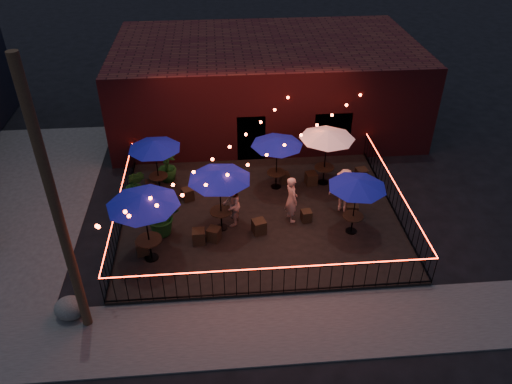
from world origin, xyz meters
TOP-DOWN VIEW (x-y plane):
  - ground at (0.00, 0.00)m, footprint 110.00×110.00m
  - patio at (0.00, 2.00)m, footprint 10.00×8.00m
  - sidewalk at (0.00, -3.25)m, footprint 18.00×2.50m
  - brick_building at (1.00, 9.99)m, footprint 14.00×8.00m
  - utility_pole at (-5.40, -2.60)m, footprint 0.26×0.26m
  - fence_front at (0.00, -2.00)m, footprint 10.00×0.04m
  - fence_left at (-5.00, 2.00)m, footprint 0.04×8.00m
  - fence_right at (5.00, 2.00)m, footprint 0.04×8.00m
  - festoon_lights at (-1.01, 1.70)m, footprint 10.02×8.72m
  - cafe_table_0 at (-3.79, -0.08)m, footprint 2.52×2.52m
  - cafe_table_1 at (-3.80, 3.91)m, footprint 2.64×2.64m
  - cafe_table_2 at (-1.43, 1.33)m, footprint 2.74×2.74m
  - cafe_table_3 at (0.81, 3.78)m, footprint 2.13×2.13m
  - cafe_table_4 at (3.13, 0.74)m, footprint 2.37×2.37m
  - cafe_table_5 at (2.75, 3.92)m, footprint 2.49×2.49m
  - bistro_chair_0 at (-4.10, 0.18)m, footprint 0.46×0.46m
  - bistro_chair_1 at (-2.23, 0.59)m, footprint 0.43×0.43m
  - bistro_chair_2 at (-4.12, 3.84)m, footprint 0.46×0.46m
  - bistro_chair_3 at (-2.68, 3.20)m, footprint 0.53×0.53m
  - bistro_chair_4 at (-1.71, 0.69)m, footprint 0.54×0.54m
  - bistro_chair_5 at (-0.13, 0.95)m, footprint 0.54×0.54m
  - bistro_chair_6 at (-0.90, 4.17)m, footprint 0.53×0.53m
  - bistro_chair_7 at (1.20, 4.08)m, footprint 0.40×0.40m
  - bistro_chair_8 at (1.64, 1.49)m, footprint 0.40×0.40m
  - bistro_chair_9 at (3.35, 1.63)m, footprint 0.51×0.51m
  - bistro_chair_10 at (2.24, 3.87)m, footprint 0.49×0.49m
  - bistro_chair_11 at (4.33, 4.01)m, footprint 0.49×0.49m
  - patron_a at (1.09, 1.61)m, footprint 0.60×0.75m
  - patron_b at (-1.06, 1.54)m, footprint 0.77×0.91m
  - patron_c at (3.10, 2.04)m, footprint 1.28×1.02m
  - potted_shrub_a at (-3.48, 1.25)m, footprint 1.56×1.42m
  - potted_shrub_b at (-4.60, 3.26)m, footprint 0.88×0.76m
  - potted_shrub_c at (-3.52, 4.66)m, footprint 0.83×0.83m
  - cooler at (-4.42, 2.32)m, footprint 0.81×0.68m
  - boulder at (-5.92, -2.28)m, footprint 1.09×1.00m

SIDE VIEW (x-z plane):
  - ground at x=0.00m, z-range 0.00..0.00m
  - sidewalk at x=0.00m, z-range 0.00..0.05m
  - patio at x=0.00m, z-range 0.00..0.15m
  - boulder at x=-5.92m, z-range 0.00..0.70m
  - bistro_chair_7 at x=1.20m, z-range 0.15..0.57m
  - bistro_chair_8 at x=1.64m, z-range 0.15..0.57m
  - bistro_chair_0 at x=-4.10m, z-range 0.15..0.61m
  - bistro_chair_3 at x=-2.68m, z-range 0.15..0.63m
  - bistro_chair_4 at x=-1.71m, z-range 0.15..0.63m
  - bistro_chair_2 at x=-4.12m, z-range 0.15..0.64m
  - bistro_chair_6 at x=-0.90m, z-range 0.15..0.65m
  - bistro_chair_11 at x=4.33m, z-range 0.15..0.66m
  - bistro_chair_1 at x=-2.23m, z-range 0.15..0.66m
  - bistro_chair_10 at x=2.24m, z-range 0.15..0.66m
  - bistro_chair_9 at x=3.35m, z-range 0.15..0.66m
  - bistro_chair_5 at x=-0.13m, z-range 0.15..0.66m
  - cooler at x=-4.42m, z-range 0.16..1.07m
  - fence_front at x=0.00m, z-range 0.14..1.18m
  - fence_left at x=-5.00m, z-range 0.14..1.18m
  - fence_right at x=5.00m, z-range 0.14..1.18m
  - potted_shrub_c at x=-3.52m, z-range 0.15..1.48m
  - potted_shrub_b at x=-4.60m, z-range 0.15..1.57m
  - potted_shrub_a at x=-3.48m, z-range 0.15..1.64m
  - patron_b at x=-1.06m, z-range 0.15..1.81m
  - patron_c at x=3.10m, z-range 0.15..1.88m
  - patron_a at x=1.09m, z-range 0.15..1.95m
  - brick_building at x=1.00m, z-range 0.00..4.00m
  - cafe_table_4 at x=3.13m, z-range 1.06..3.26m
  - cafe_table_1 at x=-3.80m, z-range 1.07..3.30m
  - cafe_table_3 at x=0.81m, z-range 1.07..3.30m
  - cafe_table_5 at x=2.75m, z-range 1.13..3.52m
  - cafe_table_2 at x=-1.43m, z-range 1.14..3.55m
  - cafe_table_0 at x=-3.79m, z-range 1.20..3.75m
  - festoon_lights at x=-1.01m, z-range 1.86..3.18m
  - utility_pole at x=-5.40m, z-range 0.00..8.00m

